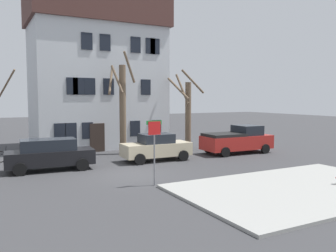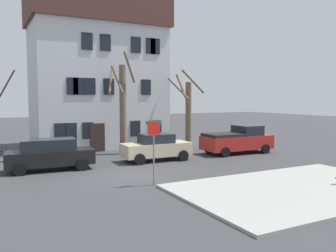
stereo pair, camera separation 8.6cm
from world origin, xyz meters
name	(u,v)px [view 1 (the left image)]	position (x,y,z in m)	size (l,w,h in m)	color
ground_plane	(129,174)	(0.00, 0.00, 0.00)	(120.00, 120.00, 0.00)	#38383A
sidewalk_slab	(299,188)	(5.36, -6.38, 0.06)	(10.57, 6.54, 0.12)	#999993
building_main	(97,71)	(1.75, 11.27, 6.12)	(10.61, 6.57, 12.00)	silver
tree_bare_mid	(122,106)	(2.02, 6.34, 3.41)	(2.11, 2.11, 7.13)	brown
tree_bare_far	(188,111)	(7.79, 7.06, 2.96)	(2.30, 2.31, 6.15)	brown
car_black_wagon	(50,154)	(-3.50, 2.93, 0.90)	(4.74, 2.18, 1.73)	black
car_beige_sedan	(156,147)	(2.96, 2.85, 0.86)	(4.37, 2.02, 1.72)	#C6B793
pickup_truck_red	(237,140)	(9.44, 2.85, 0.96)	(5.15, 2.43, 1.98)	#AD231E
street_sign_pole	(154,140)	(0.12, -2.77, 2.06)	(0.76, 0.07, 2.96)	slate
bicycle_leaning	(10,156)	(-5.28, 6.68, 0.37)	(1.72, 0.41, 1.03)	black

